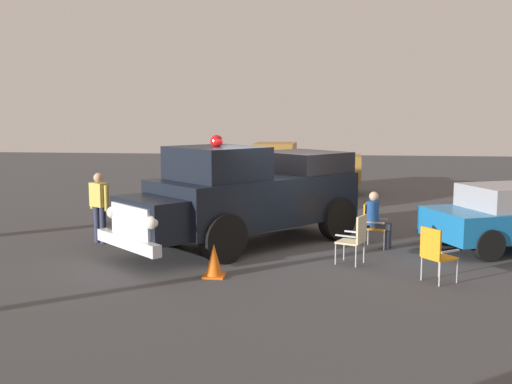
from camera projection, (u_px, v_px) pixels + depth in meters
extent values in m
plane|color=#424244|center=(273.00, 250.00, 13.61)|extent=(60.00, 60.00, 0.00)
cylinder|color=black|center=(223.00, 238.00, 12.36)|extent=(0.99, 0.94, 1.04)
cylinder|color=black|center=(170.00, 224.00, 13.86)|extent=(0.99, 0.94, 1.04)
cylinder|color=black|center=(337.00, 218.00, 14.63)|extent=(0.99, 0.94, 1.04)
cylinder|color=black|center=(281.00, 208.00, 16.13)|extent=(0.99, 0.94, 1.04)
cube|color=black|center=(256.00, 199.00, 14.17)|extent=(5.04, 4.85, 1.10)
cube|color=black|center=(151.00, 219.00, 12.34)|extent=(1.85, 1.91, 0.84)
cube|color=black|center=(217.00, 164.00, 13.30)|extent=(2.54, 2.55, 0.76)
cube|color=#232328|center=(303.00, 164.00, 15.08)|extent=(2.58, 2.59, 0.60)
cube|color=silver|center=(132.00, 221.00, 12.05)|extent=(1.06, 1.15, 0.64)
cube|color=silver|center=(128.00, 242.00, 12.04)|extent=(1.65, 1.79, 0.24)
sphere|color=white|center=(152.00, 223.00, 11.45)|extent=(0.37, 0.37, 0.26)
sphere|color=white|center=(113.00, 212.00, 12.62)|extent=(0.37, 0.37, 0.26)
sphere|color=red|center=(217.00, 141.00, 13.24)|extent=(0.40, 0.40, 0.28)
cylinder|color=black|center=(443.00, 230.00, 14.10)|extent=(0.50, 0.73, 0.68)
cylinder|color=black|center=(488.00, 245.00, 12.53)|extent=(0.50, 0.73, 0.68)
cube|color=#99999E|center=(511.00, 198.00, 13.51)|extent=(2.17, 2.35, 0.56)
cylinder|color=black|center=(256.00, 184.00, 22.43)|extent=(0.30, 0.81, 0.80)
cylinder|color=black|center=(263.00, 179.00, 24.15)|extent=(0.30, 0.81, 0.80)
cylinder|color=black|center=(340.00, 186.00, 21.97)|extent=(0.30, 0.81, 0.80)
cylinder|color=black|center=(341.00, 180.00, 23.69)|extent=(0.30, 0.81, 0.80)
cube|color=olive|center=(325.00, 168.00, 22.84)|extent=(1.98, 2.76, 1.00)
cube|color=olive|center=(275.00, 161.00, 23.09)|extent=(1.85, 1.56, 1.40)
cube|color=olive|center=(247.00, 171.00, 23.31)|extent=(1.73, 0.95, 0.64)
cylinder|color=#B7BABF|center=(387.00, 237.00, 13.92)|extent=(0.03, 0.03, 0.44)
cylinder|color=#B7BABF|center=(384.00, 241.00, 13.52)|extent=(0.03, 0.03, 0.44)
cylinder|color=#B7BABF|center=(368.00, 235.00, 14.08)|extent=(0.03, 0.03, 0.44)
cylinder|color=#B7BABF|center=(365.00, 239.00, 13.67)|extent=(0.03, 0.03, 0.44)
cube|color=orange|center=(376.00, 228.00, 13.76)|extent=(0.58, 0.58, 0.04)
cube|color=orange|center=(366.00, 215.00, 13.81)|extent=(0.48, 0.15, 0.56)
cube|color=#B7BABF|center=(378.00, 219.00, 13.97)|extent=(0.14, 0.44, 0.03)
cube|color=#B7BABF|center=(375.00, 223.00, 13.52)|extent=(0.14, 0.44, 0.03)
cylinder|color=#B7BABF|center=(336.00, 254.00, 12.25)|extent=(0.04, 0.04, 0.44)
cylinder|color=#B7BABF|center=(344.00, 250.00, 12.62)|extent=(0.04, 0.04, 0.44)
cylinder|color=#B7BABF|center=(356.00, 257.00, 12.02)|extent=(0.04, 0.04, 0.44)
cylinder|color=#B7BABF|center=(364.00, 252.00, 12.40)|extent=(0.04, 0.04, 0.44)
cube|color=beige|center=(350.00, 242.00, 12.29)|extent=(0.63, 0.63, 0.04)
cube|color=beige|center=(361.00, 229.00, 12.13)|extent=(0.45, 0.23, 0.56)
cube|color=#B7BABF|center=(346.00, 236.00, 12.07)|extent=(0.21, 0.42, 0.03)
cube|color=#B7BABF|center=(355.00, 232.00, 12.47)|extent=(0.21, 0.42, 0.03)
cylinder|color=#B7BABF|center=(439.00, 266.00, 11.31)|extent=(0.04, 0.04, 0.44)
cylinder|color=#B7BABF|center=(457.00, 271.00, 10.93)|extent=(0.04, 0.04, 0.44)
cylinder|color=#B7BABF|center=(422.00, 269.00, 11.10)|extent=(0.04, 0.04, 0.44)
cylinder|color=#B7BABF|center=(439.00, 274.00, 10.72)|extent=(0.04, 0.04, 0.44)
cube|color=orange|center=(440.00, 257.00, 10.99)|extent=(0.67, 0.67, 0.04)
cube|color=orange|center=(431.00, 244.00, 10.83)|extent=(0.41, 0.32, 0.56)
cube|color=#B7BABF|center=(430.00, 246.00, 11.17)|extent=(0.29, 0.38, 0.03)
cube|color=#B7BABF|center=(450.00, 251.00, 10.76)|extent=(0.29, 0.38, 0.03)
cylinder|color=#383842|center=(388.00, 238.00, 13.79)|extent=(0.16, 0.16, 0.45)
cylinder|color=#383842|center=(387.00, 240.00, 13.61)|extent=(0.16, 0.16, 0.45)
cube|color=#383842|center=(382.00, 225.00, 13.81)|extent=(0.25, 0.46, 0.13)
cube|color=#383842|center=(380.00, 227.00, 13.62)|extent=(0.25, 0.46, 0.13)
cube|color=#1E478C|center=(373.00, 212.00, 13.75)|extent=(0.44, 0.31, 0.54)
sphere|color=tan|center=(374.00, 196.00, 13.69)|extent=(0.27, 0.27, 0.22)
cylinder|color=#2D334C|center=(103.00, 225.00, 14.17)|extent=(0.21, 0.21, 0.88)
cylinder|color=#2D334C|center=(97.00, 224.00, 14.31)|extent=(0.21, 0.21, 0.88)
cube|color=gold|center=(99.00, 195.00, 14.14)|extent=(0.44, 0.49, 0.56)
cylinder|color=gold|center=(106.00, 198.00, 13.99)|extent=(0.14, 0.14, 0.60)
cylinder|color=gold|center=(92.00, 196.00, 14.32)|extent=(0.14, 0.14, 0.60)
sphere|color=tan|center=(98.00, 178.00, 14.09)|extent=(0.32, 0.32, 0.23)
cube|color=orange|center=(214.00, 276.00, 11.37)|extent=(0.40, 0.40, 0.04)
cone|color=orange|center=(214.00, 259.00, 11.33)|extent=(0.32, 0.32, 0.60)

